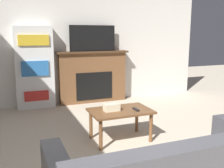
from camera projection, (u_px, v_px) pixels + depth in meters
wall_back at (77, 41)px, 5.68m from camera, size 5.92×0.06×2.70m
fireplace at (93, 77)px, 5.81m from camera, size 1.59×0.28×1.14m
tv at (93, 38)px, 5.63m from camera, size 1.01×0.03×0.55m
coffee_table at (120, 114)px, 3.72m from camera, size 0.87×0.56×0.45m
tissue_box at (112, 107)px, 3.66m from camera, size 0.22×0.12×0.10m
remote_control at (136, 109)px, 3.70m from camera, size 0.04×0.15×0.02m
bookshelf at (35, 68)px, 5.30m from camera, size 0.75×0.29×1.67m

